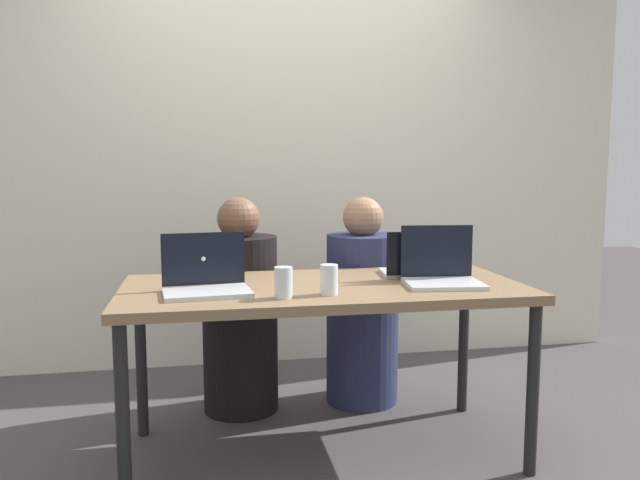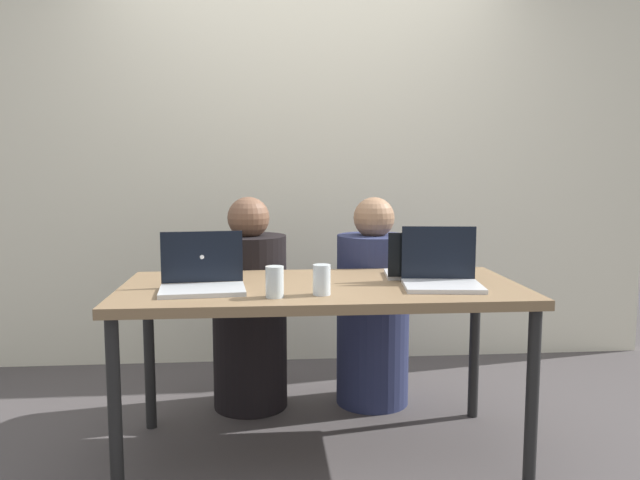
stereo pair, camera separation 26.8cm
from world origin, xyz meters
name	(u,v)px [view 1 (the left image)]	position (x,y,z in m)	size (l,w,h in m)	color
ground_plane	(323,453)	(0.00, 0.00, 0.00)	(12.00, 12.00, 0.00)	#474243
back_wall	(282,168)	(0.00, 1.38, 1.23)	(4.50, 0.10, 2.46)	beige
desk	(323,299)	(0.00, 0.00, 0.68)	(1.67, 0.78, 0.75)	#7E6244
person_on_left	(240,317)	(-0.32, 0.57, 0.48)	(0.47, 0.47, 1.09)	black
person_on_right	(362,312)	(0.32, 0.57, 0.48)	(0.40, 0.40, 1.08)	#272D50
laptop_back_right	(417,266)	(0.45, 0.12, 0.79)	(0.32, 0.26, 0.21)	silver
laptop_front_right	(441,272)	(0.49, -0.08, 0.80)	(0.34, 0.30, 0.24)	silver
laptop_front_left	(206,280)	(-0.49, -0.08, 0.80)	(0.35, 0.28, 0.23)	silver
water_glass_left	(283,285)	(-0.20, -0.24, 0.80)	(0.07, 0.07, 0.12)	silver
water_glass_center	(329,282)	(-0.02, -0.21, 0.80)	(0.07, 0.07, 0.12)	silver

